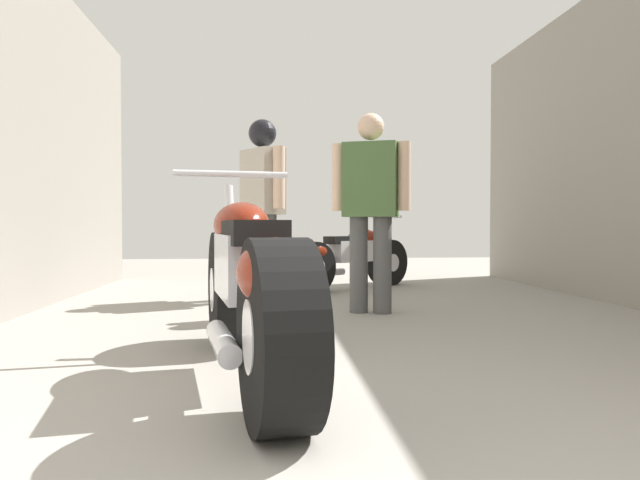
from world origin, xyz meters
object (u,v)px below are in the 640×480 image
motorcycle_maroon_cruiser (249,287)px  mechanic_in_blue (371,200)px  motorcycle_black_naked (349,258)px  mechanic_with_helmet (263,192)px

motorcycle_maroon_cruiser → mechanic_in_blue: 2.38m
mechanic_in_blue → motorcycle_black_naked: bearing=87.5°
mechanic_in_blue → mechanic_with_helmet: bearing=132.7°
mechanic_in_blue → mechanic_with_helmet: 1.36m
motorcycle_black_naked → mechanic_in_blue: bearing=-92.5°
motorcycle_maroon_cruiser → motorcycle_black_naked: 4.13m
motorcycle_maroon_cruiser → mechanic_with_helmet: bearing=89.2°
motorcycle_maroon_cruiser → mechanic_in_blue: mechanic_in_blue is taller
motorcycle_maroon_cruiser → motorcycle_black_naked: (1.04, 4.00, -0.09)m
motorcycle_maroon_cruiser → mechanic_in_blue: (0.96, 2.12, 0.50)m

